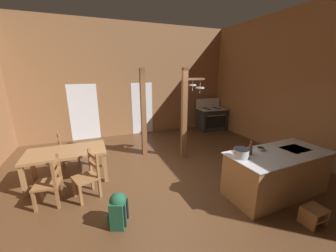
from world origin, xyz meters
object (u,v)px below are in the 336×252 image
(step_stool, at_px, (314,215))
(backpack, at_px, (118,209))
(stove_range, at_px, (211,119))
(mixing_bowl_on_counter, at_px, (261,149))
(ladderback_chair_near_window, at_px, (50,183))
(bottle_tall_on_counter, at_px, (250,149))
(ladderback_chair_at_table_end, at_px, (88,176))
(kitchen_island, at_px, (276,173))
(ladderback_chair_by_post, at_px, (67,149))
(stockpot_on_counter, at_px, (241,153))
(dining_table, at_px, (67,154))

(step_stool, xyz_separation_m, backpack, (-3.04, 1.17, 0.14))
(stove_range, relative_size, mixing_bowl_on_counter, 7.99)
(ladderback_chair_near_window, distance_m, bottle_tall_on_counter, 3.88)
(backpack, bearing_deg, mixing_bowl_on_counter, -1.03)
(step_stool, distance_m, backpack, 3.26)
(step_stool, xyz_separation_m, ladderback_chair_near_window, (-4.15, 2.21, 0.27))
(ladderback_chair_at_table_end, bearing_deg, kitchen_island, -19.82)
(kitchen_island, relative_size, ladderback_chair_by_post, 2.31)
(backpack, bearing_deg, stockpot_on_counter, -4.53)
(stockpot_on_counter, height_order, mixing_bowl_on_counter, stockpot_on_counter)
(ladderback_chair_near_window, bearing_deg, ladderback_chair_at_table_end, -0.13)
(stockpot_on_counter, relative_size, bottle_tall_on_counter, 1.27)
(step_stool, xyz_separation_m, stockpot_on_counter, (-0.75, 0.99, 0.83))
(ladderback_chair_by_post, bearing_deg, bottle_tall_on_counter, -39.86)
(ladderback_chair_at_table_end, distance_m, bottle_tall_on_counter, 3.26)
(kitchen_island, relative_size, dining_table, 1.29)
(kitchen_island, bearing_deg, stove_range, 72.61)
(ladderback_chair_by_post, height_order, stockpot_on_counter, stockpot_on_counter)
(kitchen_island, bearing_deg, dining_table, 152.17)
(ladderback_chair_at_table_end, xyz_separation_m, mixing_bowl_on_counter, (3.35, -1.09, 0.49))
(kitchen_island, bearing_deg, mixing_bowl_on_counter, 141.54)
(ladderback_chair_near_window, relative_size, backpack, 1.59)
(stove_range, xyz_separation_m, ladderback_chair_near_window, (-5.72, -3.23, -0.03))
(ladderback_chair_by_post, bearing_deg, mixing_bowl_on_counter, -36.33)
(dining_table, bearing_deg, step_stool, -37.89)
(backpack, bearing_deg, bottle_tall_on_counter, -3.06)
(stove_range, distance_m, mixing_bowl_on_counter, 4.67)
(bottle_tall_on_counter, bearing_deg, ladderback_chair_at_table_end, 158.60)
(kitchen_island, xyz_separation_m, stove_range, (1.42, 4.54, 0.02))
(ladderback_chair_by_post, xyz_separation_m, bottle_tall_on_counter, (3.53, -2.95, 0.58))
(step_stool, relative_size, ladderback_chair_near_window, 0.38)
(backpack, bearing_deg, stove_range, 42.80)
(dining_table, xyz_separation_m, mixing_bowl_on_counter, (3.79, -1.93, 0.30))
(stove_range, height_order, backpack, stove_range)
(ladderback_chair_near_window, relative_size, bottle_tall_on_counter, 3.38)
(stockpot_on_counter, distance_m, bottle_tall_on_counter, 0.27)
(kitchen_island, distance_m, dining_table, 4.60)
(ladderback_chair_at_table_end, bearing_deg, stove_range, 32.63)
(step_stool, relative_size, stockpot_on_counter, 1.01)
(ladderback_chair_near_window, bearing_deg, stockpot_on_counter, -19.73)
(kitchen_island, xyz_separation_m, step_stool, (-0.15, -0.90, -0.28))
(step_stool, distance_m, ladderback_chair_at_table_end, 4.13)
(ladderback_chair_near_window, relative_size, ladderback_chair_by_post, 1.00)
(ladderback_chair_at_table_end, distance_m, backpack, 1.13)
(step_stool, bearing_deg, kitchen_island, 80.45)
(dining_table, distance_m, ladderback_chair_by_post, 0.97)
(dining_table, bearing_deg, stockpot_on_counter, -33.02)
(dining_table, relative_size, ladderback_chair_near_window, 1.80)
(ladderback_chair_by_post, xyz_separation_m, mixing_bowl_on_counter, (3.90, -2.87, 0.49))
(kitchen_island, height_order, backpack, kitchen_island)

